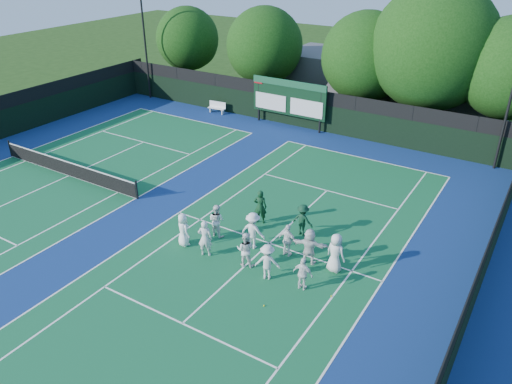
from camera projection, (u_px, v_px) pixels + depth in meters
The scene contains 31 objects.
ground at pixel (258, 254), 22.65m from camera, with size 120.00×120.00×0.00m, color #1D3D10.
court_apron at pixel (171, 210), 26.22m from camera, with size 34.00×32.00×0.01m, color navy.
near_court at pixel (270, 243), 23.40m from camera, with size 11.05×23.85×0.01m.
left_court at pixel (69, 176), 29.98m from camera, with size 11.05×23.85×0.01m.
back_fence at pixel (303, 110), 36.90m from camera, with size 34.00×0.08×3.00m.
divider_fence_right at pixel (478, 283), 18.55m from camera, with size 0.08×32.00×3.00m.
scoreboard at pixel (289, 98), 36.68m from camera, with size 6.00×0.21×3.55m.
clubhouse at pixel (392, 84), 40.76m from camera, with size 18.00×6.00×4.00m, color #515155.
light_pole_left at pixel (143, 24), 41.46m from camera, with size 1.20×0.30×10.12m.
tennis_net at pixel (68, 168), 29.76m from camera, with size 11.30×0.10×1.10m.
bench at pixel (217, 107), 40.31m from camera, with size 1.51×0.54×0.93m.
tree_a at pixel (189, 40), 44.42m from camera, with size 5.56×5.56×7.44m.
tree_b at pixel (267, 48), 40.57m from camera, with size 6.22×6.22×7.98m.
tree_c at pixel (368, 59), 36.45m from camera, with size 6.54×6.54×8.24m.
tree_d at pixel (436, 51), 33.74m from camera, with size 8.58×8.58×10.41m.
tennis_ball_1 at pixel (332, 270), 21.51m from camera, with size 0.07×0.07×0.07m, color gold.
tennis_ball_2 at pixel (264, 306), 19.43m from camera, with size 0.07×0.07×0.07m, color gold.
tennis_ball_3 at pixel (252, 217), 25.49m from camera, with size 0.07×0.07×0.07m, color gold.
tennis_ball_5 at pixel (331, 296), 19.94m from camera, with size 0.07×0.07×0.07m, color gold.
player_front_0 at pixel (183, 230), 22.95m from camera, with size 0.80×0.52×1.63m, color white.
player_front_1 at pixel (205, 238), 22.16m from camera, with size 0.65×0.43×1.78m, color silver.
player_front_2 at pixel (245, 249), 21.50m from camera, with size 0.79×0.62×1.63m, color silver.
player_front_3 at pixel (267, 262), 20.69m from camera, with size 1.05×0.61×1.63m, color silver.
player_front_4 at pixel (303, 274), 20.08m from camera, with size 0.87×0.36×1.49m, color white.
player_back_0 at pixel (217, 220), 23.69m from camera, with size 0.80×0.62×1.64m, color white.
player_back_1 at pixel (253, 231), 22.71m from camera, with size 1.17×0.67×1.81m, color silver.
player_back_2 at pixel (288, 240), 22.19m from camera, with size 0.93×0.39×1.58m, color white.
player_back_3 at pixel (309, 246), 21.64m from camera, with size 1.58×0.50×1.71m, color silver.
player_back_4 at pixel (335, 253), 21.11m from camera, with size 0.89×0.58×1.81m, color silver.
coach_left at pixel (260, 207), 24.71m from camera, with size 0.66×0.43×1.80m, color #0E351B.
coach_right at pixel (303, 220), 23.76m from camera, with size 1.04×0.60×1.60m, color #0D321E.
Camera 1 is at (9.87, -16.03, 12.90)m, focal length 35.00 mm.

